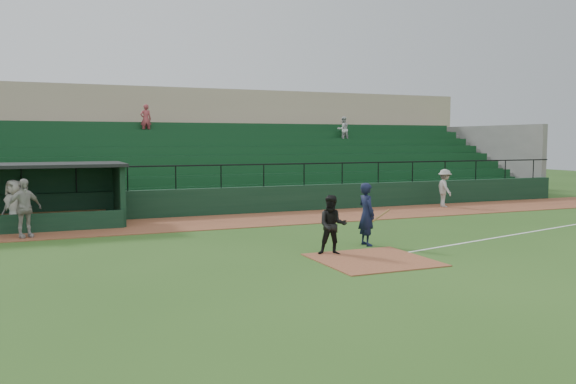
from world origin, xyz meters
name	(u,v)px	position (x,y,z in m)	size (l,w,h in m)	color
ground	(355,254)	(0.00, 0.00, 0.00)	(90.00, 90.00, 0.00)	#2B501A
warning_track	(260,220)	(0.00, 8.00, 0.01)	(40.00, 4.00, 0.03)	brown
home_plate_dirt	(373,260)	(0.00, -1.00, 0.01)	(3.00, 3.00, 0.03)	brown
foul_line	(533,231)	(8.00, 1.20, 0.01)	(18.00, 0.09, 0.01)	white
stadium_structure	(206,158)	(0.00, 16.46, 2.30)	(38.00, 13.08, 6.40)	black
batter_at_plate	(367,214)	(1.03, 1.11, 0.98)	(1.03, 0.73, 1.97)	black
umpire	(332,225)	(-0.67, 0.13, 0.86)	(0.84, 0.65, 1.72)	black
runner	(445,188)	(9.85, 8.70, 0.96)	(1.20, 0.69, 1.85)	#99948F
dugout_player_a	(24,208)	(-8.87, 6.73, 1.02)	(1.16, 0.48, 1.98)	#A19D97
dugout_player_b	(14,206)	(-9.22, 8.03, 0.97)	(0.92, 0.60, 1.87)	#ACA8A1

